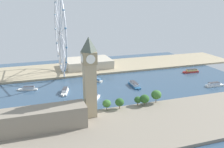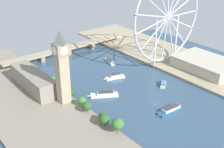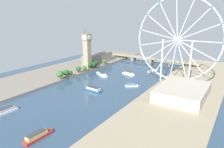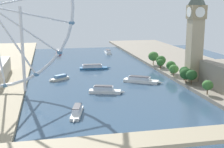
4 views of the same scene
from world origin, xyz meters
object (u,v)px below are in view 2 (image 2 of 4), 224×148
at_px(riverside_hall, 206,64).
at_px(tour_boat_3, 163,84).
at_px(tour_boat_2, 115,77).
at_px(tour_boat_1, 110,61).
at_px(tour_boat_0, 170,110).
at_px(parliament_block, 33,80).
at_px(clock_tower, 62,66).
at_px(river_bridge, 67,49).
at_px(tour_boat_4, 104,94).
at_px(ferris_wheel, 168,18).

distance_m(riverside_hall, tour_boat_3, 75.83).
relative_size(riverside_hall, tour_boat_2, 2.63).
bearing_deg(tour_boat_1, tour_boat_0, -179.26).
bearing_deg(tour_boat_0, tour_boat_3, -127.37).
relative_size(tour_boat_0, tour_boat_2, 1.20).
height_order(parliament_block, tour_boat_0, parliament_block).
bearing_deg(tour_boat_0, tour_boat_2, -89.46).
bearing_deg(clock_tower, riverside_hall, -13.04).
height_order(riverside_hall, tour_boat_3, riverside_hall).
bearing_deg(river_bridge, tour_boat_2, -88.14).
distance_m(riverside_hall, tour_boat_2, 123.33).
height_order(river_bridge, tour_boat_3, river_bridge).
distance_m(riverside_hall, tour_boat_4, 150.35).
relative_size(riverside_hall, river_bridge, 0.38).
distance_m(tour_boat_0, tour_boat_1, 144.34).
height_order(tour_boat_0, tour_boat_4, tour_boat_4).
bearing_deg(clock_tower, tour_boat_0, -46.82).
xyz_separation_m(tour_boat_3, tour_boat_4, (-71.98, 23.69, 0.29)).
bearing_deg(parliament_block, clock_tower, -75.53).
height_order(clock_tower, ferris_wheel, ferris_wheel).
distance_m(parliament_block, river_bridge, 118.85).
bearing_deg(ferris_wheel, river_bridge, 125.75).
height_order(river_bridge, tour_boat_1, river_bridge).
xyz_separation_m(parliament_block, riverside_hall, (203.11, -92.69, -2.99)).
height_order(parliament_block, ferris_wheel, ferris_wheel).
distance_m(tour_boat_1, tour_boat_4, 97.56).
bearing_deg(ferris_wheel, tour_boat_1, 136.39).
relative_size(clock_tower, tour_boat_2, 2.71).
bearing_deg(tour_boat_0, ferris_wheel, -131.73).
distance_m(tour_boat_0, tour_boat_4, 76.08).
xyz_separation_m(clock_tower, ferris_wheel, (164.66, 5.07, 22.40)).
height_order(clock_tower, tour_boat_2, clock_tower).
xyz_separation_m(tour_boat_1, tour_boat_4, (-64.98, -72.77, 0.09)).
xyz_separation_m(tour_boat_2, tour_boat_4, (-38.39, -27.70, -0.19)).
height_order(ferris_wheel, tour_boat_3, ferris_wheel).
relative_size(ferris_wheel, river_bridge, 0.62).
distance_m(tour_boat_1, tour_boat_2, 52.33).
height_order(parliament_block, river_bridge, parliament_block).
height_order(riverside_hall, tour_boat_4, riverside_hall).
height_order(riverside_hall, tour_boat_1, riverside_hall).
xyz_separation_m(ferris_wheel, tour_boat_2, (-82.82, 8.49, -64.54)).
height_order(clock_tower, river_bridge, clock_tower).
relative_size(tour_boat_2, tour_boat_3, 1.46).
height_order(tour_boat_1, tour_boat_3, tour_boat_1).
height_order(tour_boat_1, tour_boat_2, tour_boat_2).
xyz_separation_m(parliament_block, tour_boat_4, (55.98, -62.69, -10.72)).
bearing_deg(clock_tower, ferris_wheel, 1.76).
bearing_deg(river_bridge, tour_boat_4, -104.01).
bearing_deg(tour_boat_4, tour_boat_0, 147.96).
distance_m(clock_tower, tour_boat_2, 93.05).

